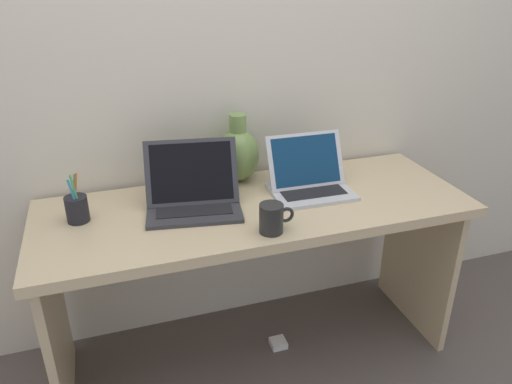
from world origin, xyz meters
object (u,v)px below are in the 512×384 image
laptop_left (193,191)px  green_vase (238,153)px  power_brick (278,343)px  laptop_right (309,177)px  coffee_mug (272,218)px  pen_cup (77,208)px

laptop_left → green_vase: 0.30m
power_brick → green_vase: bearing=113.8°
laptop_right → power_brick: 0.79m
power_brick → laptop_left: bearing=171.6°
laptop_right → laptop_left: bearing=180.0°
laptop_right → green_vase: (-0.24, 0.19, 0.06)m
laptop_left → laptop_right: 0.47m
coffee_mug → power_brick: (0.12, 0.22, -0.77)m
green_vase → pen_cup: (-0.64, -0.17, -0.07)m
coffee_mug → pen_cup: 0.69m
green_vase → coffee_mug: bearing=-91.7°
coffee_mug → laptop_left: bearing=129.2°
green_vase → power_brick: green_vase is taller
coffee_mug → pen_cup: bearing=155.7°
pen_cup → power_brick: pen_cup is taller
laptop_left → pen_cup: bearing=177.6°
laptop_left → coffee_mug: bearing=-50.8°
pen_cup → laptop_left: bearing=-2.4°
coffee_mug → power_brick: coffee_mug is taller
laptop_left → laptop_right: size_ratio=1.19×
laptop_left → green_vase: green_vase is taller
pen_cup → laptop_right: bearing=-1.2°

